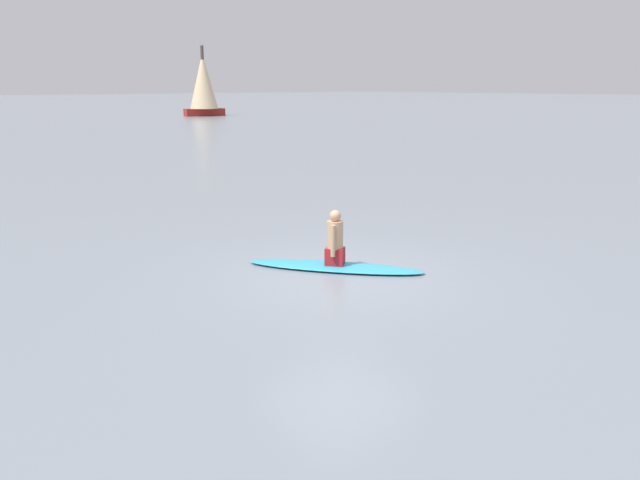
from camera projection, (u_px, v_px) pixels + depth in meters
name	position (u px, v px, depth m)	size (l,w,h in m)	color
ground_plane	(340.00, 275.00, 11.01)	(400.00, 400.00, 0.00)	gray
surfboard	(335.00, 267.00, 11.40)	(3.22, 0.68, 0.08)	#339EC6
person_paddler	(335.00, 240.00, 11.28)	(0.42, 0.41, 1.00)	#A51E23
sailboat_distant	(203.00, 83.00, 65.29)	(3.45, 4.32, 7.06)	maroon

